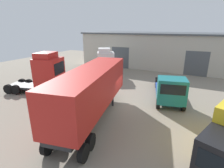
{
  "coord_description": "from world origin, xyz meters",
  "views": [
    {
      "loc": [
        6.13,
        -13.84,
        6.89
      ],
      "look_at": [
        -1.02,
        0.63,
        1.6
      ],
      "focal_mm": 28.0,
      "sensor_mm": 36.0,
      "label": 1
    }
  ],
  "objects": [
    {
      "name": "oil_drum",
      "position": [
        -5.62,
        2.69,
        0.44
      ],
      "size": [
        0.58,
        0.58,
        0.88
      ],
      "color": "#33519E",
      "rests_on": "ground_plane"
    },
    {
      "name": "ground_plane",
      "position": [
        0.0,
        0.0,
        0.0
      ],
      "size": [
        60.0,
        60.0,
        0.0
      ],
      "primitive_type": "plane",
      "color": "gray"
    },
    {
      "name": "flatbed_truck_teal",
      "position": [
        4.16,
        2.43,
        1.3
      ],
      "size": [
        4.2,
        8.17,
        2.7
      ],
      "rotation": [
        0.0,
        0.0,
        -1.33
      ],
      "color": "#197075",
      "rests_on": "ground_plane"
    },
    {
      "name": "tractor_unit_white",
      "position": [
        -6.51,
        8.67,
        1.86
      ],
      "size": [
        6.45,
        5.19,
        3.94
      ],
      "rotation": [
        0.0,
        0.0,
        0.53
      ],
      "color": "silver",
      "rests_on": "ground_plane"
    },
    {
      "name": "warehouse_building",
      "position": [
        0.0,
        18.9,
        2.97
      ],
      "size": [
        27.96,
        10.32,
        5.94
      ],
      "color": "#B7B2A3",
      "rests_on": "ground_plane"
    },
    {
      "name": "tractor_unit_red",
      "position": [
        -8.13,
        -0.85,
        2.09
      ],
      "size": [
        6.58,
        3.99,
        4.42
      ],
      "rotation": [
        0.0,
        0.0,
        0.26
      ],
      "color": "red",
      "rests_on": "ground_plane"
    },
    {
      "name": "container_trailer_white",
      "position": [
        -0.52,
        -3.73,
        2.58
      ],
      "size": [
        4.4,
        10.43,
        4.05
      ],
      "rotation": [
        0.0,
        0.0,
        1.76
      ],
      "color": "red",
      "rests_on": "ground_plane"
    }
  ]
}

